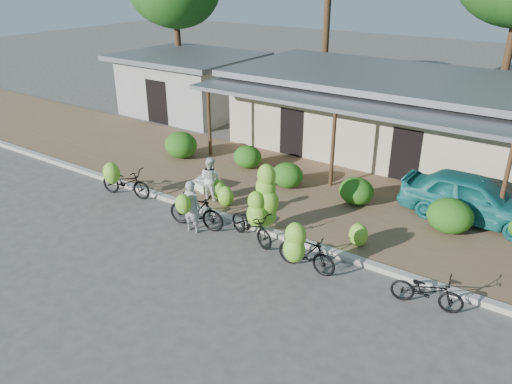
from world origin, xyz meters
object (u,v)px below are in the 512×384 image
bike_center (258,212)px  bike_far_left (124,181)px  bike_left (195,210)px  sack_far (202,186)px  sack_near (208,183)px  bike_right (303,250)px  bystander (210,178)px  bike_far_right (427,291)px  vendor (192,206)px  teal_van (472,197)px

bike_center → bike_far_left: bearing=110.8°
bike_left → sack_far: bike_left is taller
sack_far → sack_near: bearing=84.5°
bike_right → bystander: bike_right is taller
bystander → bike_far_left: bearing=26.4°
bike_center → sack_far: bearing=84.2°
bike_center → bike_far_right: size_ratio=1.30×
bike_left → bike_right: bearing=-102.9°
sack_near → vendor: 3.11m
bike_center → bystander: bike_center is taller
bike_far_left → vendor: 3.64m
vendor → teal_van: 8.64m
bike_far_right → teal_van: teal_van is taller
bike_right → bike_far_right: size_ratio=0.98×
bike_center → sack_near: (-3.44, 1.83, -0.59)m
bike_far_left → bike_center: (5.46, 0.26, 0.25)m
sack_far → bystander: 1.04m
bike_left → sack_near: bike_left is taller
bike_far_left → bike_left: bike_far_left is taller
sack_far → vendor: size_ratio=0.45×
bike_right → bike_center: bearing=66.2°
sack_far → bystander: bearing=-28.7°
bike_left → sack_near: size_ratio=2.30×
sack_near → bystander: size_ratio=0.57×
bike_far_right → bystander: bystander is taller
bike_far_left → bike_far_right: bike_far_left is taller
teal_van → vendor: bearing=127.9°
bystander → teal_van: size_ratio=0.35×
bike_right → teal_van: bearing=-27.4°
bike_center → bike_far_right: bearing=-77.3°
bike_far_left → teal_van: 11.44m
teal_van → bystander: bearing=113.7°
bike_left → vendor: size_ratio=1.17×
bike_left → teal_van: teal_van is taller
vendor → bystander: size_ratio=1.12×
bike_left → sack_near: bearing=22.9°
bike_far_left → vendor: bearing=-108.5°
bike_far_left → bike_center: bike_center is taller
sack_far → teal_van: teal_van is taller
bike_far_left → bike_right: 7.49m
bike_far_left → bike_right: bearing=-105.0°
bike_right → vendor: bearing=89.0°
bike_left → bystander: 1.95m
bike_center → bike_far_right: bike_center is taller
bike_center → bike_right: bike_center is taller
bike_center → teal_van: bearing=-29.0°
bike_far_left → sack_far: 2.70m
bike_right → teal_van: (2.91, 5.47, 0.15)m
bike_far_right → bystander: bearing=69.7°
bike_far_left → sack_far: bike_far_left is taller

